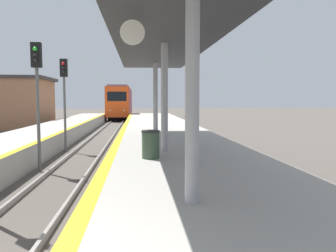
% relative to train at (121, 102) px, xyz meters
% --- Properties ---
extents(train, '(2.90, 18.97, 4.58)m').
position_rel_train_xyz_m(train, '(0.00, 0.00, 0.00)').
color(train, black).
rests_on(train, ground).
extents(signal_mid, '(0.36, 0.31, 4.75)m').
position_rel_train_xyz_m(signal_mid, '(-1.15, -36.87, 0.98)').
color(signal_mid, '#595959').
rests_on(signal_mid, ground).
extents(signal_far, '(0.36, 0.31, 4.75)m').
position_rel_train_xyz_m(signal_far, '(-1.23, -32.10, 0.98)').
color(signal_far, '#595959').
rests_on(signal_far, ground).
extents(station_canopy, '(3.32, 16.78, 3.79)m').
position_rel_train_xyz_m(station_canopy, '(3.39, -38.36, 2.22)').
color(station_canopy, '#99999E').
rests_on(station_canopy, platform_right).
extents(trash_bin, '(0.54, 0.54, 0.83)m').
position_rel_train_xyz_m(trash_bin, '(2.87, -39.66, -0.96)').
color(trash_bin, '#384C38').
rests_on(trash_bin, platform_right).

